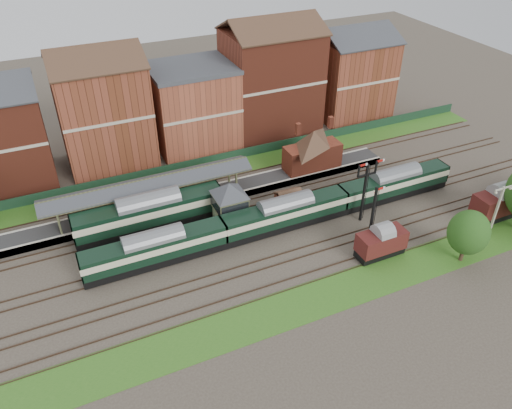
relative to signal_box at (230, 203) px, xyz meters
name	(u,v)px	position (x,y,z in m)	size (l,w,h in m)	color
ground	(264,233)	(3.00, -3.25, -3.19)	(160.00, 160.00, 0.00)	#473D33
grass_back	(217,171)	(3.00, 12.75, -3.16)	(90.00, 4.50, 0.06)	#2D6619
grass_front	(314,300)	(3.00, -15.25, -3.16)	(90.00, 5.00, 0.06)	#2D6619
fence	(212,160)	(3.00, 14.75, -2.44)	(90.00, 0.12, 1.50)	#193823
platform	(198,198)	(-2.00, 6.50, -2.69)	(55.00, 3.40, 1.00)	#2D2D2D
signal_box	(230,203)	(0.00, 0.00, 0.00)	(5.40, 5.40, 6.00)	#687855
brick_hut	(289,201)	(8.00, 0.00, -2.00)	(3.20, 2.64, 2.94)	brown
station_building	(313,149)	(15.00, 6.50, 0.76)	(8.10, 8.10, 5.90)	maroon
canopy	(148,182)	(-8.00, 6.50, 1.39)	(26.00, 3.89, 4.08)	#47482D
semaphore_bracket	(365,189)	(15.04, -5.75, 1.44)	(3.60, 0.25, 8.18)	black
semaphore_siding	(372,216)	(13.02, -10.25, 0.96)	(1.23, 0.25, 8.00)	black
yard_lamp	(497,209)	(27.00, -14.75, 0.79)	(2.60, 0.22, 7.00)	beige
town_backdrop	(192,103)	(2.82, 21.75, 3.81)	(69.00, 10.00, 16.00)	maroon
dmu_train	(285,213)	(5.81, -3.25, -1.03)	(47.75, 2.51, 3.67)	black
platform_railcar	(150,212)	(-8.93, 3.25, -0.77)	(17.95, 2.83, 4.13)	black
goods_van_a	(381,242)	(13.12, -12.25, -1.27)	(5.54, 2.40, 3.36)	black
goods_van_c	(498,203)	(30.38, -12.25, -1.00)	(6.38, 2.77, 3.87)	black
tree_far	(469,233)	(20.91, -16.71, 0.73)	(4.45, 4.45, 6.49)	#382619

